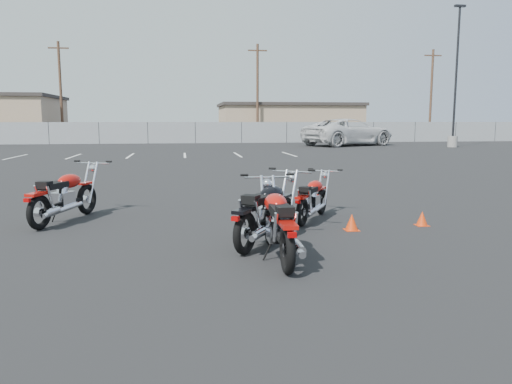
{
  "coord_description": "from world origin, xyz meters",
  "views": [
    {
      "loc": [
        -1.12,
        -8.36,
        1.96
      ],
      "look_at": [
        0.2,
        0.6,
        0.65
      ],
      "focal_mm": 35.0,
      "sensor_mm": 36.0,
      "label": 1
    }
  ],
  "objects": [
    {
      "name": "ground",
      "position": [
        0.0,
        0.0,
        0.0
      ],
      "size": [
        120.0,
        120.0,
        0.0
      ],
      "primitive_type": "plane",
      "color": "black",
      "rests_on": "ground"
    },
    {
      "name": "motorcycle_second_black",
      "position": [
        0.19,
        -0.65,
        0.51
      ],
      "size": [
        1.63,
        2.11,
        1.11
      ],
      "color": "black",
      "rests_on": "ground"
    },
    {
      "name": "light_pole_east",
      "position": [
        18.53,
        25.9,
        2.6
      ],
      "size": [
        0.8,
        0.7,
        10.04
      ],
      "color": "gray",
      "rests_on": "ground"
    },
    {
      "name": "training_cone_far",
      "position": [
        3.29,
        0.25,
        0.13
      ],
      "size": [
        0.23,
        0.23,
        0.27
      ],
      "color": "red",
      "rests_on": "ground"
    },
    {
      "name": "white_van",
      "position": [
        11.69,
        29.18,
        1.64
      ],
      "size": [
        6.74,
        9.28,
        3.28
      ],
      "primitive_type": "imported",
      "rotation": [
        0.0,
        0.0,
        2.0
      ],
      "color": "silver",
      "rests_on": "ground"
    },
    {
      "name": "motorcycle_rear_red",
      "position": [
        0.21,
        -1.55,
        0.5
      ],
      "size": [
        0.87,
        2.26,
        1.1
      ],
      "color": "black",
      "rests_on": "ground"
    },
    {
      "name": "training_cone_near",
      "position": [
        1.85,
        0.06,
        0.15
      ],
      "size": [
        0.25,
        0.25,
        0.3
      ],
      "color": "red",
      "rests_on": "ground"
    },
    {
      "name": "utility_pole_c",
      "position": [
        6.0,
        39.0,
        4.69
      ],
      "size": [
        1.8,
        0.24,
        9.0
      ],
      "color": "#462E20",
      "rests_on": "ground"
    },
    {
      "name": "chainlink_fence",
      "position": [
        -0.0,
        35.0,
        0.9
      ],
      "size": [
        80.06,
        0.06,
        1.8
      ],
      "color": "gray",
      "rests_on": "ground"
    },
    {
      "name": "utility_pole_b",
      "position": [
        -12.0,
        40.0,
        4.69
      ],
      "size": [
        1.8,
        0.24,
        9.0
      ],
      "color": "#462E20",
      "rests_on": "ground"
    },
    {
      "name": "motorcycle_third_red",
      "position": [
        1.39,
        1.04,
        0.43
      ],
      "size": [
        1.33,
        1.81,
        0.94
      ],
      "color": "black",
      "rests_on": "ground"
    },
    {
      "name": "tan_building_east",
      "position": [
        10.0,
        44.0,
        1.86
      ],
      "size": [
        14.4,
        9.4,
        3.7
      ],
      "color": "tan",
      "rests_on": "ground"
    },
    {
      "name": "motorcycle_front_red",
      "position": [
        -3.4,
        1.61,
        0.51
      ],
      "size": [
        1.26,
        2.23,
        1.11
      ],
      "color": "black",
      "rests_on": "ground"
    },
    {
      "name": "utility_pole_d",
      "position": [
        24.0,
        40.0,
        4.69
      ],
      "size": [
        1.8,
        0.24,
        9.0
      ],
      "color": "#462E20",
      "rests_on": "ground"
    },
    {
      "name": "parking_line_stripes",
      "position": [
        -2.5,
        20.0,
        0.0
      ],
      "size": [
        15.12,
        4.0,
        0.01
      ],
      "color": "silver",
      "rests_on": "ground"
    }
  ]
}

